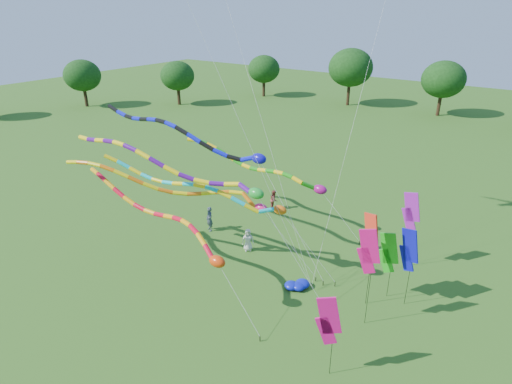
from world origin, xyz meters
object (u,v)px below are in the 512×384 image
Objects in this scene: tube_kite_orange at (185,189)px; person_c at (274,200)px; person_b at (209,219)px; blue_nylon_heap at (297,288)px; person_a at (248,240)px; tube_kite_red at (168,222)px.

tube_kite_orange is 10.51m from person_c.
person_b is at bearing 135.11° from person_c.
blue_nylon_heap is 0.77× the size of person_a.
person_c is (-2.02, 6.19, 0.02)m from person_a.
person_c is (-0.01, 9.59, -4.31)m from tube_kite_orange.
person_b is 5.90m from person_c.
person_a is at bearing 81.90° from tube_kite_red.
tube_kite_orange is at bearing -167.58° from blue_nylon_heap.
tube_kite_red is 7.00m from person_b.
tube_kite_orange is at bearing -161.45° from person_a.
tube_kite_orange is 6.07m from person_b.
tube_kite_red is at bearing -98.06° from tube_kite_orange.
tube_kite_orange reaches higher than person_b.
tube_kite_red reaches higher than person_b.
tube_kite_red is at bearing -44.71° from person_b.
blue_nylon_heap is (6.84, 1.51, -4.91)m from tube_kite_orange.
person_c is at bearing 67.23° from person_a.
person_c is at bearing 68.42° from tube_kite_orange.
person_b is (-3.84, 0.59, 0.13)m from person_a.
blue_nylon_heap is 5.21m from person_a.
tube_kite_orange reaches higher than person_c.
person_a is at bearing 37.75° from tube_kite_orange.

